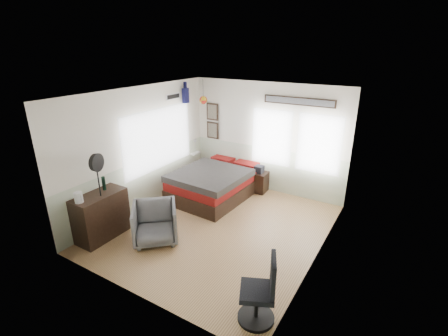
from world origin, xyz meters
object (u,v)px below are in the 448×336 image
Objects in this scene: dresser at (101,216)px; task_chair at (261,295)px; nightstand at (257,181)px; armchair at (155,223)px; bed at (215,183)px.

dresser is 3.50m from task_chair.
task_chair is at bearing -66.14° from nightstand.
armchair is 3.09m from nightstand.
armchair is 2.62m from task_chair.
dresser reaches higher than bed.
dresser is at bearing -105.73° from bed.
nightstand is (1.64, 3.44, -0.20)m from dresser.
dresser is 3.81m from nightstand.
nightstand is at bearing 35.90° from armchair.
task_chair is (2.52, -0.72, 0.04)m from armchair.
bed is 4.39× the size of nightstand.
dresser is at bearing -118.01° from nightstand.
task_chair reaches higher than dresser.
nightstand is at bearing 91.87° from task_chair.
armchair is at bearing 23.60° from dresser.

